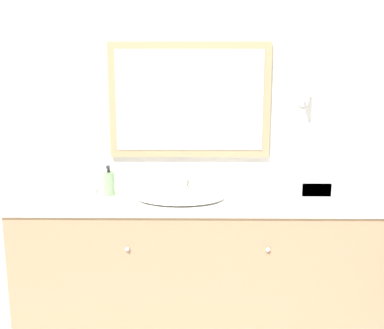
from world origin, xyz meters
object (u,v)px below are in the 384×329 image
object	(u,v)px
sink_basin	(180,196)
picture_frame	(366,189)
appliance_box	(314,186)
soap_bottle	(109,183)

from	to	relation	value
sink_basin	picture_frame	distance (m)	1.08
sink_basin	appliance_box	world-z (taller)	sink_basin
sink_basin	picture_frame	bearing A→B (deg)	0.95
appliance_box	picture_frame	bearing A→B (deg)	-10.26
appliance_box	soap_bottle	bearing A→B (deg)	179.98
sink_basin	appliance_box	distance (m)	0.79
sink_basin	soap_bottle	world-z (taller)	soap_bottle
soap_bottle	appliance_box	size ratio (longest dim) A/B	0.78
appliance_box	picture_frame	world-z (taller)	picture_frame
soap_bottle	sink_basin	bearing A→B (deg)	-9.57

